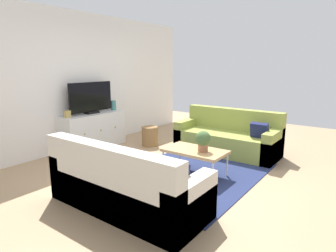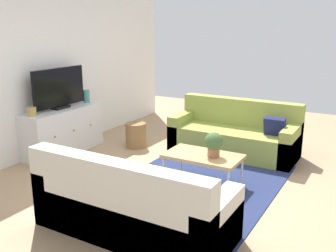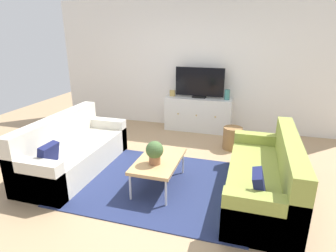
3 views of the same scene
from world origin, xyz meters
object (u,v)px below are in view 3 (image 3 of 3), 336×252
Objects in this scene: coffee_table at (159,161)px; wicker_basket at (232,138)px; potted_plant at (155,152)px; mantel_clock at (173,93)px; tv_console at (198,114)px; couch_right_side at (268,179)px; couch_left_side at (71,152)px; glass_vase at (227,95)px; flat_screen_tv at (200,83)px.

wicker_basket is (0.87, 1.63, -0.17)m from coffee_table.
potted_plant is 2.39× the size of mantel_clock.
tv_console is at bearing 88.28° from potted_plant.
potted_plant is 0.22× the size of tv_console.
couch_left_side is at bearing 180.00° from couch_right_side.
couch_left_side is 2.87m from couch_right_side.
wicker_basket is at bearing -46.69° from tv_console.
tv_console is 3.44× the size of wicker_basket.
glass_vase reaches higher than tv_console.
potted_plant is at bearing -79.14° from mantel_clock.
tv_console is 10.75× the size of mantel_clock.
couch_left_side is at bearing -146.53° from wicker_basket.
glass_vase is (0.58, 0.00, 0.46)m from tv_console.
mantel_clock reaches higher than coffee_table.
couch_left_side is 14.94× the size of mantel_clock.
potted_plant is 1.50× the size of glass_vase.
flat_screen_tv reaches higher than glass_vase.
wicker_basket is at bearing -47.37° from flat_screen_tv.
couch_right_side is at bearing -70.22° from wicker_basket.
coffee_table is 2.59m from glass_vase.
potted_plant reaches higher than coffee_table.
couch_left_side is 1.00× the size of couch_right_side.
couch_left_side is 9.38× the size of glass_vase.
wicker_basket is at bearing 33.47° from couch_left_side.
glass_vase reaches higher than coffee_table.
potted_plant is 2.67m from flat_screen_tv.
couch_right_side is at bearing -60.48° from tv_console.
couch_right_side is 4.79× the size of wicker_basket.
wicker_basket is at bearing 109.78° from couch_right_side.
tv_console is (1.53, 2.38, 0.08)m from couch_left_side.
couch_right_side is 2.85m from flat_screen_tv.
couch_right_side is at bearing -60.68° from flat_screen_tv.
mantel_clock is 1.71m from wicker_basket.
flat_screen_tv reaches higher than mantel_clock.
couch_right_side is 6.24× the size of potted_plant.
couch_left_side reaches higher than tv_console.
couch_right_side is at bearing 0.00° from couch_left_side.
tv_console reaches higher than coffee_table.
glass_vase reaches higher than couch_left_side.
glass_vase is at bearing 75.86° from potted_plant.
couch_right_side is at bearing 9.33° from potted_plant.
coffee_table is at bearing -3.62° from couch_left_side.
tv_console is at bearing 88.32° from coffee_table.
tv_console is at bearing 119.52° from couch_right_side.
coffee_table is at bearing -91.67° from flat_screen_tv.
coffee_table is (-1.42, -0.09, 0.10)m from couch_right_side.
mantel_clock is (-1.16, 0.00, -0.04)m from glass_vase.
couch_right_side is (2.87, 0.00, 0.00)m from couch_left_side.
potted_plant is 2.62m from tv_console.
glass_vase reaches higher than potted_plant.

